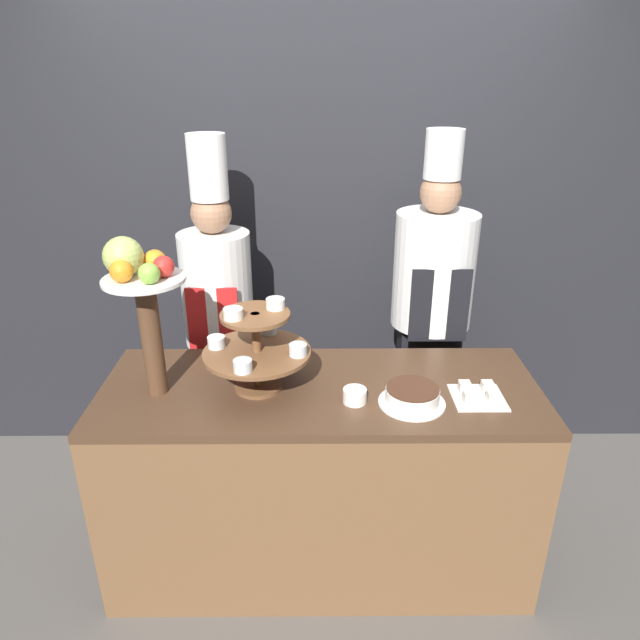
{
  "coord_description": "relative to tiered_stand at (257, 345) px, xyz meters",
  "views": [
    {
      "loc": [
        -0.01,
        -1.66,
        2.08
      ],
      "look_at": [
        0.0,
        0.44,
        1.15
      ],
      "focal_mm": 32.0,
      "sensor_mm": 36.0,
      "label": 1
    }
  ],
  "objects": [
    {
      "name": "cake_round",
      "position": [
        0.6,
        -0.12,
        -0.16
      ],
      "size": [
        0.26,
        0.26,
        0.07
      ],
      "color": "white",
      "rests_on": "buffet_counter"
    },
    {
      "name": "ground_plane",
      "position": [
        0.25,
        -0.33,
        -1.09
      ],
      "size": [
        14.0,
        14.0,
        0.0
      ],
      "primitive_type": "plane",
      "color": "#5B5651"
    },
    {
      "name": "tiered_stand",
      "position": [
        0.0,
        0.0,
        0.0
      ],
      "size": [
        0.43,
        0.43,
        0.37
      ],
      "color": "brown",
      "rests_on": "buffet_counter"
    },
    {
      "name": "cup_white",
      "position": [
        0.38,
        -0.11,
        -0.16
      ],
      "size": [
        0.09,
        0.09,
        0.06
      ],
      "color": "white",
      "rests_on": "buffet_counter"
    },
    {
      "name": "chef_center_left",
      "position": [
        0.8,
        0.6,
        -0.08
      ],
      "size": [
        0.39,
        0.39,
        1.84
      ],
      "color": "black",
      "rests_on": "ground_plane"
    },
    {
      "name": "wall_back",
      "position": [
        0.25,
        0.98,
        0.31
      ],
      "size": [
        10.0,
        0.06,
        2.8
      ],
      "color": "#232328",
      "rests_on": "ground_plane"
    },
    {
      "name": "buffet_counter",
      "position": [
        0.25,
        0.01,
        -0.64
      ],
      "size": [
        1.78,
        0.68,
        0.9
      ],
      "color": "brown",
      "rests_on": "ground_plane"
    },
    {
      "name": "cake_square_tray",
      "position": [
        0.86,
        -0.09,
        -0.17
      ],
      "size": [
        0.2,
        0.2,
        0.05
      ],
      "color": "white",
      "rests_on": "buffet_counter"
    },
    {
      "name": "chef_left",
      "position": [
        -0.25,
        0.6,
        -0.11
      ],
      "size": [
        0.34,
        0.34,
        1.83
      ],
      "color": "black",
      "rests_on": "ground_plane"
    },
    {
      "name": "fruit_pedestal",
      "position": [
        -0.42,
        -0.02,
        0.25
      ],
      "size": [
        0.3,
        0.3,
        0.63
      ],
      "color": "brown",
      "rests_on": "buffet_counter"
    }
  ]
}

